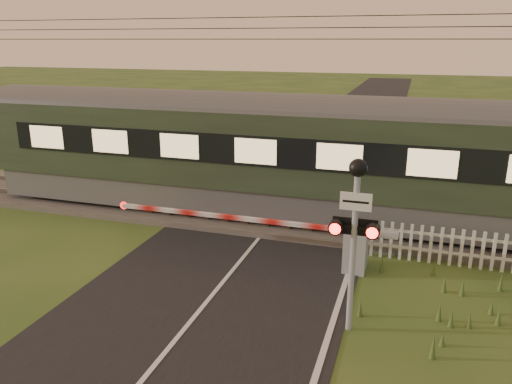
% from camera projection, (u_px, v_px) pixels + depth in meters
% --- Properties ---
extents(ground, '(160.00, 160.00, 0.00)m').
position_uv_depth(ground, '(187.00, 327.00, 9.95)').
color(ground, '#2B4A1C').
rests_on(ground, ground).
extents(road, '(6.00, 140.00, 0.03)m').
position_uv_depth(road, '(183.00, 333.00, 9.73)').
color(road, black).
rests_on(road, ground).
extents(track_bed, '(140.00, 3.40, 0.39)m').
position_uv_depth(track_bed, '(275.00, 218.00, 15.86)').
color(track_bed, '#47423D').
rests_on(track_bed, ground).
extents(overhead_wires, '(120.00, 0.62, 0.62)m').
position_uv_depth(overhead_wires, '(277.00, 31.00, 14.20)').
color(overhead_wires, black).
rests_on(overhead_wires, ground).
extents(boom_gate, '(7.61, 0.84, 1.11)m').
position_uv_depth(boom_gate, '(339.00, 244.00, 12.41)').
color(boom_gate, gray).
rests_on(boom_gate, ground).
extents(crossing_signal, '(0.88, 0.36, 3.46)m').
position_uv_depth(crossing_signal, '(355.00, 216.00, 9.17)').
color(crossing_signal, gray).
rests_on(crossing_signal, ground).
extents(picket_fence, '(3.66, 0.08, 1.00)m').
position_uv_depth(picket_fence, '(441.00, 246.00, 12.58)').
color(picket_fence, silver).
rests_on(picket_fence, ground).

